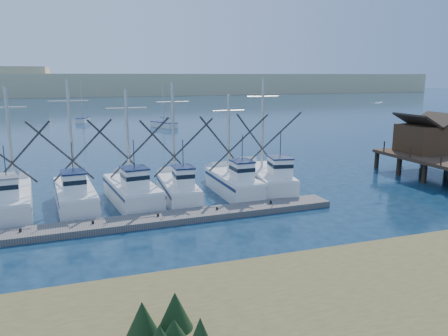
{
  "coord_description": "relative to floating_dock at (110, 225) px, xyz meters",
  "views": [
    {
      "loc": [
        -10.06,
        -20.8,
        9.19
      ],
      "look_at": [
        -0.13,
        8.0,
        2.73
      ],
      "focal_mm": 35.0,
      "sensor_mm": 36.0,
      "label": 1
    }
  ],
  "objects": [
    {
      "name": "ground",
      "position": [
        8.38,
        -5.57,
        -0.2
      ],
      "size": [
        500.0,
        500.0,
        0.0
      ],
      "primitive_type": "plane",
      "color": "#0C2237",
      "rests_on": "ground"
    },
    {
      "name": "floating_dock",
      "position": [
        0.0,
        0.0,
        0.0
      ],
      "size": [
        30.46,
        2.95,
        0.41
      ],
      "primitive_type": "cube",
      "rotation": [
        0.0,
        0.0,
        0.03
      ],
      "color": "slate",
      "rests_on": "ground"
    },
    {
      "name": "dune_ridge",
      "position": [
        8.38,
        204.43,
        4.8
      ],
      "size": [
        360.0,
        60.0,
        10.0
      ],
      "primitive_type": "cube",
      "color": "tan",
      "rests_on": "ground"
    },
    {
      "name": "trawler_fleet",
      "position": [
        -0.9,
        5.08,
        0.77
      ],
      "size": [
        29.86,
        9.5,
        9.73
      ],
      "color": "white",
      "rests_on": "ground"
    },
    {
      "name": "sailboat_near",
      "position": [
        13.74,
        51.78,
        0.29
      ],
      "size": [
        4.12,
        6.13,
        8.1
      ],
      "rotation": [
        0.0,
        0.0,
        0.43
      ],
      "color": "white",
      "rests_on": "ground"
    },
    {
      "name": "sailboat_far",
      "position": [
        0.14,
        65.87,
        0.3
      ],
      "size": [
        3.01,
        5.37,
        8.1
      ],
      "rotation": [
        0.0,
        0.0,
        -0.26
      ],
      "color": "white",
      "rests_on": "ground"
    },
    {
      "name": "flying_gull",
      "position": [
        22.9,
        4.91,
        6.69
      ],
      "size": [
        1.14,
        0.21,
        0.21
      ],
      "color": "white",
      "rests_on": "ground"
    }
  ]
}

